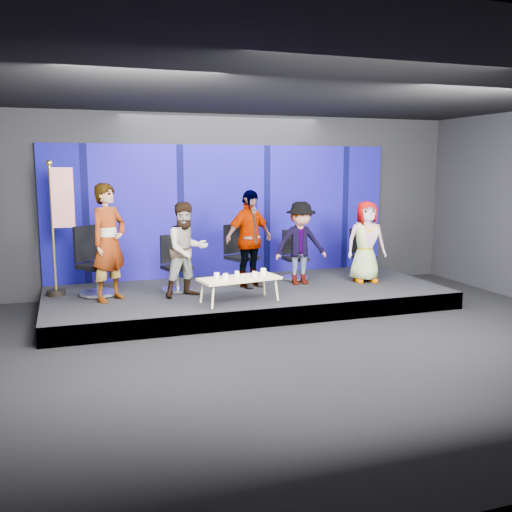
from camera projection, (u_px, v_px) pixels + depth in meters
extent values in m
plane|color=black|center=(301.00, 346.00, 7.98)|extent=(10.00, 10.00, 0.00)
cube|color=black|center=(224.00, 203.00, 11.45)|extent=(10.00, 0.02, 3.50)
cube|color=black|center=(305.00, 87.00, 7.43)|extent=(10.00, 8.00, 0.02)
cube|color=black|center=(247.00, 297.00, 10.29)|extent=(7.00, 3.00, 0.30)
cube|color=#08085D|center=(225.00, 211.00, 11.42)|extent=(7.00, 0.08, 2.60)
cylinder|color=silver|center=(99.00, 294.00, 9.73)|extent=(0.94, 0.94, 0.07)
cylinder|color=silver|center=(98.00, 279.00, 9.69)|extent=(0.08, 0.08, 0.45)
cube|color=black|center=(98.00, 266.00, 9.65)|extent=(0.75, 0.75, 0.08)
cube|color=black|center=(86.00, 243.00, 9.73)|extent=(0.41, 0.36, 0.61)
imported|color=black|center=(109.00, 243.00, 9.25)|extent=(0.83, 0.80, 1.92)
cylinder|color=silver|center=(177.00, 290.00, 10.06)|extent=(0.68, 0.68, 0.06)
cylinder|color=silver|center=(177.00, 278.00, 10.03)|extent=(0.06, 0.06, 0.37)
cube|color=black|center=(177.00, 267.00, 10.00)|extent=(0.54, 0.54, 0.06)
cube|color=black|center=(171.00, 249.00, 10.14)|extent=(0.41, 0.15, 0.51)
imported|color=black|center=(187.00, 250.00, 9.55)|extent=(0.90, 0.78, 1.60)
cylinder|color=silver|center=(242.00, 280.00, 10.87)|extent=(0.80, 0.80, 0.06)
cylinder|color=silver|center=(242.00, 268.00, 10.83)|extent=(0.07, 0.07, 0.41)
cube|color=black|center=(242.00, 258.00, 10.80)|extent=(0.64, 0.64, 0.07)
cube|color=black|center=(233.00, 239.00, 10.93)|extent=(0.44, 0.22, 0.56)
imported|color=black|center=(249.00, 239.00, 10.31)|extent=(1.12, 0.80, 1.77)
cylinder|color=silver|center=(295.00, 278.00, 11.13)|extent=(0.55, 0.55, 0.05)
cylinder|color=silver|center=(295.00, 268.00, 11.10)|extent=(0.06, 0.06, 0.36)
cube|color=black|center=(295.00, 259.00, 11.07)|extent=(0.44, 0.44, 0.06)
cube|color=black|center=(292.00, 242.00, 11.22)|extent=(0.39, 0.05, 0.49)
imported|color=black|center=(301.00, 243.00, 10.57)|extent=(1.01, 0.59, 1.54)
cylinder|color=silver|center=(362.00, 276.00, 11.34)|extent=(0.61, 0.61, 0.05)
cylinder|color=silver|center=(362.00, 266.00, 11.31)|extent=(0.06, 0.06, 0.36)
cube|color=black|center=(362.00, 257.00, 11.28)|extent=(0.48, 0.48, 0.06)
cube|color=black|center=(359.00, 241.00, 11.44)|extent=(0.40, 0.10, 0.49)
imported|color=black|center=(366.00, 242.00, 10.78)|extent=(0.81, 0.59, 1.54)
cube|color=tan|center=(240.00, 279.00, 9.23)|extent=(1.38, 0.76, 0.04)
cylinder|color=tan|center=(213.00, 297.00, 8.81)|extent=(0.04, 0.04, 0.36)
cylinder|color=tan|center=(202.00, 292.00, 9.18)|extent=(0.04, 0.04, 0.36)
cylinder|color=tan|center=(277.00, 290.00, 9.34)|extent=(0.04, 0.04, 0.36)
cylinder|color=tan|center=(264.00, 285.00, 9.72)|extent=(0.04, 0.04, 0.36)
cylinder|color=white|center=(217.00, 276.00, 9.11)|extent=(0.09, 0.09, 0.10)
cylinder|color=white|center=(226.00, 277.00, 9.04)|extent=(0.08, 0.08, 0.10)
cylinder|color=white|center=(237.00, 274.00, 9.32)|extent=(0.07, 0.07, 0.09)
cylinder|color=white|center=(255.00, 274.00, 9.26)|extent=(0.08, 0.08, 0.09)
cylinder|color=white|center=(263.00, 272.00, 9.45)|extent=(0.09, 0.09, 0.11)
cylinder|color=black|center=(56.00, 293.00, 9.74)|extent=(0.30, 0.30, 0.10)
cylinder|color=gold|center=(53.00, 229.00, 9.57)|extent=(0.04, 0.04, 2.10)
sphere|color=gold|center=(49.00, 163.00, 9.40)|extent=(0.10, 0.10, 0.10)
cube|color=red|center=(63.00, 198.00, 9.50)|extent=(0.37, 0.12, 1.00)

